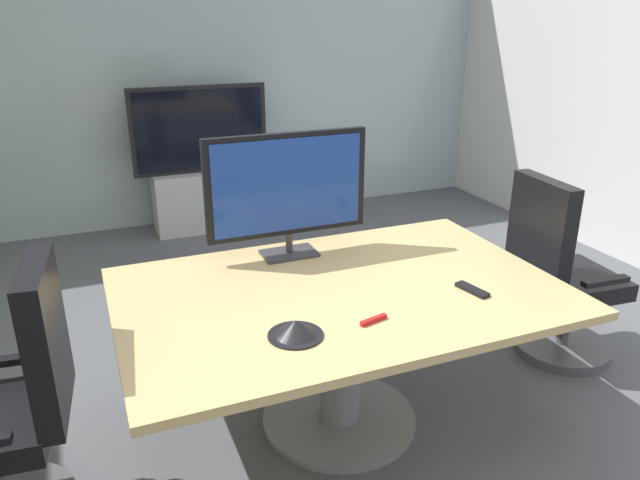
% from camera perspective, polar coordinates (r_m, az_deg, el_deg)
% --- Properties ---
extents(ground_plane, '(7.62, 7.62, 0.00)m').
position_cam_1_polar(ground_plane, '(3.20, -1.00, -16.04)').
color(ground_plane, '#515459').
extents(wall_back_glass_partition, '(6.27, 0.10, 2.80)m').
position_cam_1_polar(wall_back_glass_partition, '(5.79, -13.58, 15.25)').
color(wall_back_glass_partition, '#9EB2B7').
rests_on(wall_back_glass_partition, ground).
extents(conference_table, '(2.00, 1.31, 0.73)m').
position_cam_1_polar(conference_table, '(2.85, 1.93, -7.65)').
color(conference_table, tan).
rests_on(conference_table, ground).
extents(office_chair_left, '(0.62, 0.59, 1.09)m').
position_cam_1_polar(office_chair_left, '(2.67, -27.12, -15.13)').
color(office_chair_left, '#4C4C51').
rests_on(office_chair_left, ground).
extents(office_chair_right, '(0.61, 0.59, 1.09)m').
position_cam_1_polar(office_chair_right, '(3.71, 21.52, -3.92)').
color(office_chair_right, '#4C4C51').
rests_on(office_chair_right, ground).
extents(tv_monitor, '(0.84, 0.18, 0.64)m').
position_cam_1_polar(tv_monitor, '(3.04, -3.09, 4.93)').
color(tv_monitor, '#333338').
rests_on(tv_monitor, conference_table).
extents(wall_display_unit, '(1.20, 0.36, 1.31)m').
position_cam_1_polar(wall_display_unit, '(5.64, -10.96, 5.35)').
color(wall_display_unit, '#B7BABC').
rests_on(wall_display_unit, ground).
extents(conference_phone, '(0.22, 0.22, 0.07)m').
position_cam_1_polar(conference_phone, '(2.38, -2.33, -8.40)').
color(conference_phone, black).
rests_on(conference_phone, conference_table).
extents(remote_control, '(0.08, 0.18, 0.02)m').
position_cam_1_polar(remote_control, '(2.83, 14.16, -4.56)').
color(remote_control, black).
rests_on(remote_control, conference_table).
extents(whiteboard_marker, '(0.13, 0.05, 0.02)m').
position_cam_1_polar(whiteboard_marker, '(2.50, 5.07, -7.52)').
color(whiteboard_marker, red).
rests_on(whiteboard_marker, conference_table).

